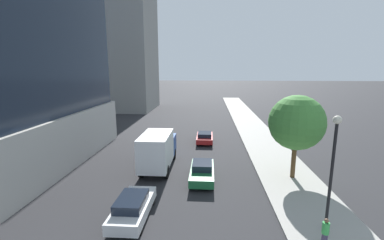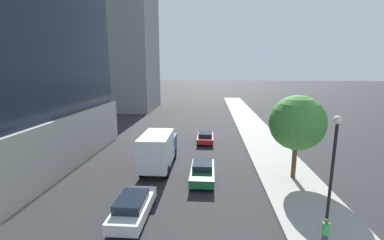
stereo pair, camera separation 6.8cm
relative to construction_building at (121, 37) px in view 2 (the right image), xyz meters
The scene contains 9 objects.
sidewalk 47.56m from the construction_building, 55.13° to the right, with size 4.80×120.00×0.15m, color #9E9B93.
construction_building is the anchor object (origin of this frame).
street_lamp 51.35m from the construction_building, 59.20° to the right, with size 0.44×0.44×6.37m.
street_tree 45.73m from the construction_building, 54.14° to the right, with size 4.33×4.33×6.72m.
car_green 43.72m from the construction_building, 63.02° to the right, with size 1.87×4.68×1.44m.
car_white 47.30m from the construction_building, 70.92° to the right, with size 1.87×4.62×1.47m.
car_red 35.19m from the construction_building, 54.21° to the right, with size 1.91×4.13×1.31m.
box_truck 40.05m from the construction_building, 67.04° to the right, with size 2.39×6.60×3.39m.
pedestrian_green_shirt 53.11m from the construction_building, 60.80° to the right, with size 0.34×0.34×1.57m.
Camera 2 is at (2.33, 0.60, 8.84)m, focal length 24.19 mm.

